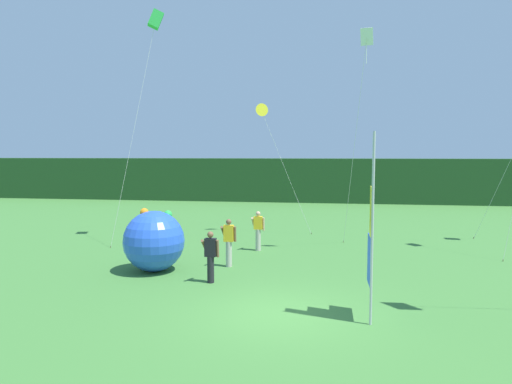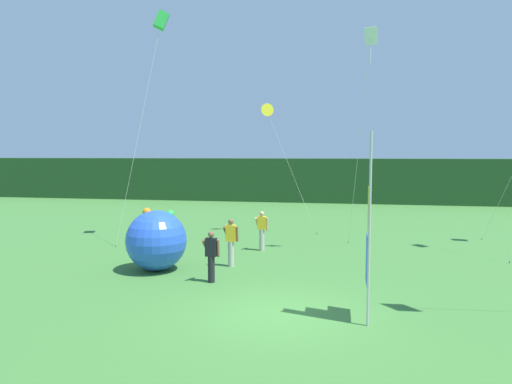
{
  "view_description": "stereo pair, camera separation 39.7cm",
  "coord_description": "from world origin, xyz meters",
  "px_view_note": "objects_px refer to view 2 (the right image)",
  "views": [
    {
      "loc": [
        1.12,
        -11.41,
        4.12
      ],
      "look_at": [
        -0.96,
        2.17,
        2.95
      ],
      "focal_mm": 32.07,
      "sensor_mm": 36.0,
      "label": 1
    },
    {
      "loc": [
        1.51,
        -11.34,
        4.12
      ],
      "look_at": [
        -0.96,
        2.17,
        2.95
      ],
      "focal_mm": 32.07,
      "sensor_mm": 36.0,
      "label": 2
    }
  ],
  "objects_px": {
    "person_far_left": "(231,241)",
    "person_mid_field": "(211,255)",
    "kite_green_box_5": "(161,21)",
    "kite_white_diamond_1": "(369,58)",
    "inflatable_balloon": "(156,240)",
    "kite_yellow_delta_3": "(267,111)",
    "person_near_banner": "(262,230)",
    "banner_flag": "(369,232)"
  },
  "relations": [
    {
      "from": "kite_green_box_5",
      "to": "person_mid_field",
      "type": "bearing_deg",
      "value": -57.47
    },
    {
      "from": "banner_flag",
      "to": "person_near_banner",
      "type": "bearing_deg",
      "value": 117.13
    },
    {
      "from": "person_mid_field",
      "to": "inflatable_balloon",
      "type": "xyz_separation_m",
      "value": [
        -2.31,
        1.11,
        0.19
      ]
    },
    {
      "from": "inflatable_balloon",
      "to": "kite_white_diamond_1",
      "type": "xyz_separation_m",
      "value": [
        7.37,
        4.01,
        6.81
      ]
    },
    {
      "from": "inflatable_balloon",
      "to": "banner_flag",
      "type": "bearing_deg",
      "value": -28.0
    },
    {
      "from": "kite_yellow_delta_3",
      "to": "person_near_banner",
      "type": "bearing_deg",
      "value": -83.83
    },
    {
      "from": "banner_flag",
      "to": "person_mid_field",
      "type": "bearing_deg",
      "value": 150.89
    },
    {
      "from": "person_near_banner",
      "to": "kite_yellow_delta_3",
      "type": "xyz_separation_m",
      "value": [
        -0.46,
        4.26,
        5.37
      ]
    },
    {
      "from": "inflatable_balloon",
      "to": "kite_yellow_delta_3",
      "type": "xyz_separation_m",
      "value": [
        2.64,
        8.17,
        5.2
      ]
    },
    {
      "from": "person_far_left",
      "to": "person_mid_field",
      "type": "bearing_deg",
      "value": -93.75
    },
    {
      "from": "person_near_banner",
      "to": "kite_white_diamond_1",
      "type": "distance_m",
      "value": 8.19
    },
    {
      "from": "person_mid_field",
      "to": "person_far_left",
      "type": "relative_size",
      "value": 0.95
    },
    {
      "from": "kite_green_box_5",
      "to": "person_near_banner",
      "type": "bearing_deg",
      "value": -17.08
    },
    {
      "from": "banner_flag",
      "to": "inflatable_balloon",
      "type": "relative_size",
      "value": 2.1
    },
    {
      "from": "kite_green_box_5",
      "to": "kite_white_diamond_1",
      "type": "bearing_deg",
      "value": -8.77
    },
    {
      "from": "person_mid_field",
      "to": "kite_green_box_5",
      "type": "xyz_separation_m",
      "value": [
        -4.17,
        6.54,
        9.27
      ]
    },
    {
      "from": "person_near_banner",
      "to": "kite_yellow_delta_3",
      "type": "distance_m",
      "value": 6.87
    },
    {
      "from": "banner_flag",
      "to": "inflatable_balloon",
      "type": "bearing_deg",
      "value": 152.0
    },
    {
      "from": "banner_flag",
      "to": "kite_green_box_5",
      "type": "height_order",
      "value": "kite_green_box_5"
    },
    {
      "from": "banner_flag",
      "to": "person_mid_field",
      "type": "xyz_separation_m",
      "value": [
        -4.7,
        2.62,
        -1.34
      ]
    },
    {
      "from": "person_far_left",
      "to": "kite_green_box_5",
      "type": "xyz_separation_m",
      "value": [
        -4.31,
        4.43,
        9.22
      ]
    },
    {
      "from": "person_mid_field",
      "to": "kite_white_diamond_1",
      "type": "relative_size",
      "value": 0.18
    },
    {
      "from": "person_near_banner",
      "to": "inflatable_balloon",
      "type": "bearing_deg",
      "value": -128.39
    },
    {
      "from": "person_far_left",
      "to": "kite_yellow_delta_3",
      "type": "distance_m",
      "value": 8.93
    },
    {
      "from": "person_near_banner",
      "to": "person_far_left",
      "type": "distance_m",
      "value": 2.98
    },
    {
      "from": "kite_white_diamond_1",
      "to": "kite_yellow_delta_3",
      "type": "distance_m",
      "value": 6.5
    },
    {
      "from": "banner_flag",
      "to": "kite_yellow_delta_3",
      "type": "bearing_deg",
      "value": 110.19
    },
    {
      "from": "banner_flag",
      "to": "kite_yellow_delta_3",
      "type": "xyz_separation_m",
      "value": [
        -4.37,
        11.9,
        4.04
      ]
    },
    {
      "from": "person_far_left",
      "to": "inflatable_balloon",
      "type": "bearing_deg",
      "value": -157.69
    },
    {
      "from": "banner_flag",
      "to": "kite_white_diamond_1",
      "type": "xyz_separation_m",
      "value": [
        0.36,
        7.74,
        5.66
      ]
    },
    {
      "from": "person_far_left",
      "to": "kite_green_box_5",
      "type": "height_order",
      "value": "kite_green_box_5"
    },
    {
      "from": "person_far_left",
      "to": "kite_white_diamond_1",
      "type": "bearing_deg",
      "value": 31.42
    },
    {
      "from": "person_mid_field",
      "to": "kite_white_diamond_1",
      "type": "bearing_deg",
      "value": 45.37
    },
    {
      "from": "person_near_banner",
      "to": "inflatable_balloon",
      "type": "relative_size",
      "value": 0.76
    },
    {
      "from": "inflatable_balloon",
      "to": "kite_yellow_delta_3",
      "type": "height_order",
      "value": "kite_yellow_delta_3"
    },
    {
      "from": "banner_flag",
      "to": "person_mid_field",
      "type": "distance_m",
      "value": 5.54
    },
    {
      "from": "inflatable_balloon",
      "to": "kite_white_diamond_1",
      "type": "bearing_deg",
      "value": 28.56
    },
    {
      "from": "banner_flag",
      "to": "inflatable_balloon",
      "type": "xyz_separation_m",
      "value": [
        -7.01,
        3.73,
        -1.15
      ]
    },
    {
      "from": "banner_flag",
      "to": "kite_green_box_5",
      "type": "bearing_deg",
      "value": 134.09
    },
    {
      "from": "person_mid_field",
      "to": "banner_flag",
      "type": "bearing_deg",
      "value": -29.11
    },
    {
      "from": "inflatable_balloon",
      "to": "kite_green_box_5",
      "type": "height_order",
      "value": "kite_green_box_5"
    },
    {
      "from": "inflatable_balloon",
      "to": "kite_green_box_5",
      "type": "relative_size",
      "value": 0.21
    }
  ]
}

